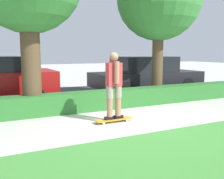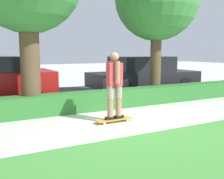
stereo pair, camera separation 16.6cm
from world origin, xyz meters
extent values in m
plane|color=beige|center=(0.00, 0.00, 0.00)|extent=(60.00, 60.00, 0.00)
cube|color=#38383A|center=(0.00, 4.20, 0.00)|extent=(12.89, 5.00, 0.01)
cube|color=#2D702D|center=(0.00, 1.60, 0.27)|extent=(12.89, 0.60, 0.54)
cube|color=gold|center=(-0.33, 0.10, 0.07)|extent=(0.92, 0.24, 0.02)
cylinder|color=silver|center=(-0.01, 0.01, 0.03)|extent=(0.06, 0.04, 0.06)
cylinder|color=silver|center=(-0.01, 0.19, 0.03)|extent=(0.06, 0.04, 0.06)
cylinder|color=silver|center=(-0.64, 0.01, 0.03)|extent=(0.06, 0.04, 0.06)
cylinder|color=silver|center=(-0.64, 0.19, 0.03)|extent=(0.06, 0.04, 0.06)
cube|color=black|center=(-0.44, 0.10, 0.12)|extent=(0.26, 0.09, 0.07)
cylinder|color=#A37556|center=(-0.44, 0.10, 0.52)|extent=(0.14, 0.14, 0.73)
cylinder|color=gray|center=(-0.44, 0.10, 0.74)|extent=(0.17, 0.17, 0.29)
cube|color=black|center=(-0.21, 0.10, 0.12)|extent=(0.26, 0.09, 0.07)
cylinder|color=#A37556|center=(-0.21, 0.10, 0.52)|extent=(0.14, 0.14, 0.73)
cylinder|color=gray|center=(-0.21, 0.10, 0.74)|extent=(0.17, 0.17, 0.29)
cube|color=#C6383D|center=(-0.33, 0.10, 1.16)|extent=(0.35, 0.19, 0.54)
cylinder|color=#A37556|center=(-0.33, -0.05, 1.21)|extent=(0.12, 0.12, 0.51)
cylinder|color=#A37556|center=(-0.33, 0.25, 1.21)|extent=(0.12, 0.12, 0.51)
sphere|color=#A37556|center=(-0.33, 0.10, 1.56)|extent=(0.21, 0.21, 0.21)
cylinder|color=brown|center=(-1.94, 1.76, 1.39)|extent=(0.50, 0.50, 2.78)
cylinder|color=brown|center=(2.28, 1.98, 1.34)|extent=(0.37, 0.37, 2.68)
cylinder|color=black|center=(-1.71, 2.65, 0.31)|extent=(0.62, 0.23, 0.62)
cylinder|color=black|center=(-1.71, 4.45, 0.31)|extent=(0.62, 0.23, 0.62)
cube|color=black|center=(2.92, 3.54, 0.59)|extent=(4.60, 1.72, 0.56)
cube|color=black|center=(2.78, 3.54, 1.18)|extent=(2.39, 1.51, 0.62)
cylinder|color=black|center=(4.34, 2.75, 0.32)|extent=(0.63, 0.21, 0.63)
cylinder|color=black|center=(4.34, 4.33, 0.32)|extent=(0.63, 0.21, 0.63)
cylinder|color=black|center=(1.49, 2.75, 0.32)|extent=(0.63, 0.21, 0.63)
cylinder|color=black|center=(1.49, 4.33, 0.32)|extent=(0.63, 0.21, 0.63)
camera|label=1|loc=(-3.08, -5.38, 1.68)|focal=42.00mm
camera|label=2|loc=(-3.22, -5.31, 1.68)|focal=42.00mm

